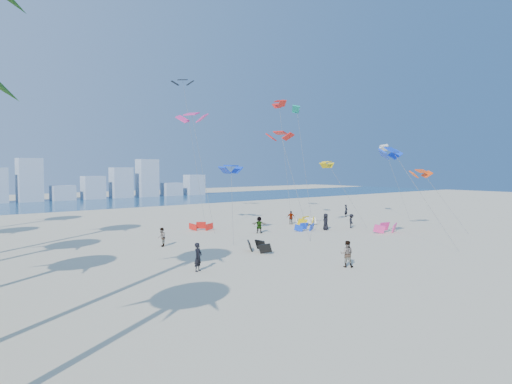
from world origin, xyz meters
TOP-DOWN VIEW (x-y plane):
  - ground at (0.00, 0.00)m, footprint 220.00×220.00m
  - ocean at (0.00, 72.00)m, footprint 220.00×220.00m
  - kitesurfer_near at (-7.92, 8.75)m, footprint 0.81×0.71m
  - kitesurfer_mid at (0.54, 3.44)m, footprint 1.08×1.11m
  - kitesurfers_far at (10.65, 19.59)m, footprint 32.09×9.16m
  - grounded_kites at (11.09, 18.13)m, footprint 19.36×16.80m
  - flying_kites at (12.89, 22.01)m, footprint 30.44×37.33m
  - distant_skyline at (-1.19, 82.00)m, footprint 85.00×3.00m

SIDE VIEW (x-z plane):
  - ground at x=0.00m, z-range 0.00..0.00m
  - ocean at x=0.00m, z-range 0.01..0.01m
  - grounded_kites at x=11.09m, z-range -0.04..0.92m
  - kitesurfers_far at x=10.65m, z-range -0.06..1.72m
  - kitesurfer_mid at x=0.54m, z-range 0.00..1.80m
  - kitesurfer_near at x=-7.92m, z-range 0.00..1.87m
  - distant_skyline at x=-1.19m, z-range -1.11..7.29m
  - flying_kites at x=12.89m, z-range 1.93..20.49m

